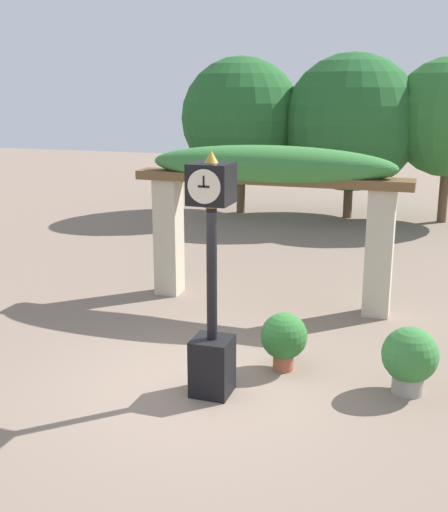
{
  "coord_description": "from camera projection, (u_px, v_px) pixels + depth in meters",
  "views": [
    {
      "loc": [
        2.9,
        -7.65,
        4.01
      ],
      "look_at": [
        0.24,
        0.34,
        1.8
      ],
      "focal_mm": 45.0,
      "sensor_mm": 36.0,
      "label": 1
    }
  ],
  "objects": [
    {
      "name": "ground_plane",
      "position": [
        200.0,
        385.0,
        8.93
      ],
      "size": [
        60.0,
        60.0,
        0.0
      ],
      "primitive_type": "plane",
      "color": "#7F6B5B"
    },
    {
      "name": "pedestal_clock",
      "position": [
        212.0,
        291.0,
        8.34
      ],
      "size": [
        0.51,
        0.56,
        3.27
      ],
      "color": "black",
      "rests_on": "ground"
    },
    {
      "name": "pergola",
      "position": [
        270.0,
        183.0,
        11.77
      ],
      "size": [
        5.15,
        1.07,
        3.01
      ],
      "color": "#BCB299",
      "rests_on": "ground"
    },
    {
      "name": "potted_plant_near_left",
      "position": [
        410.0,
        358.0,
        8.59
      ],
      "size": [
        0.76,
        0.76,
        0.93
      ],
      "color": "gray",
      "rests_on": "ground"
    },
    {
      "name": "potted_plant_near_right",
      "position": [
        284.0,
        338.0,
        9.31
      ],
      "size": [
        0.68,
        0.68,
        0.86
      ],
      "color": "#9E563D",
      "rests_on": "ground"
    },
    {
      "name": "tree_line",
      "position": [
        338.0,
        120.0,
        19.82
      ],
      "size": [
        10.04,
        4.28,
        5.08
      ],
      "color": "brown",
      "rests_on": "ground"
    }
  ]
}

